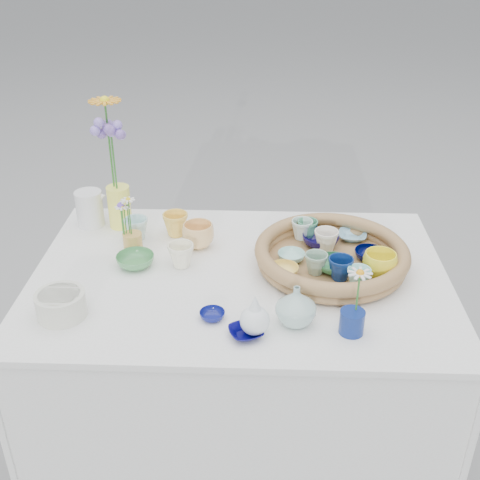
{
  "coord_description": "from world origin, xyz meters",
  "views": [
    {
      "loc": [
        0.06,
        -1.55,
        1.74
      ],
      "look_at": [
        0.0,
        0.02,
        0.87
      ],
      "focal_mm": 45.0,
      "sensor_mm": 36.0,
      "label": 1
    }
  ],
  "objects_px": {
    "bud_vase_seafoam": "(296,305)",
    "tall_vase_yellow": "(120,207)",
    "wicker_tray": "(331,256)",
    "display_table": "(240,450)"
  },
  "relations": [
    {
      "from": "wicker_tray",
      "to": "tall_vase_yellow",
      "type": "distance_m",
      "value": 0.75
    },
    {
      "from": "tall_vase_yellow",
      "to": "wicker_tray",
      "type": "bearing_deg",
      "value": -19.22
    },
    {
      "from": "wicker_tray",
      "to": "tall_vase_yellow",
      "type": "xyz_separation_m",
      "value": [
        -0.71,
        0.25,
        0.04
      ]
    },
    {
      "from": "tall_vase_yellow",
      "to": "bud_vase_seafoam",
      "type": "bearing_deg",
      "value": -42.71
    },
    {
      "from": "wicker_tray",
      "to": "bud_vase_seafoam",
      "type": "relative_size",
      "value": 4.17
    },
    {
      "from": "display_table",
      "to": "bud_vase_seafoam",
      "type": "height_order",
      "value": "bud_vase_seafoam"
    },
    {
      "from": "display_table",
      "to": "wicker_tray",
      "type": "height_order",
      "value": "wicker_tray"
    },
    {
      "from": "display_table",
      "to": "wicker_tray",
      "type": "relative_size",
      "value": 2.66
    },
    {
      "from": "bud_vase_seafoam",
      "to": "tall_vase_yellow",
      "type": "distance_m",
      "value": 0.79
    },
    {
      "from": "bud_vase_seafoam",
      "to": "wicker_tray",
      "type": "bearing_deg",
      "value": 67.38
    }
  ]
}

